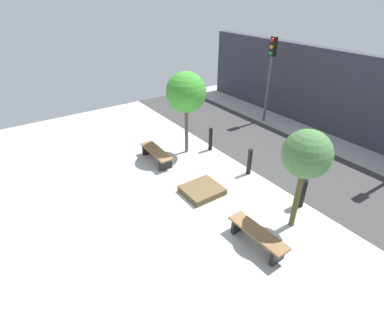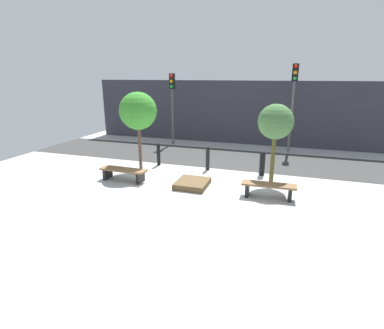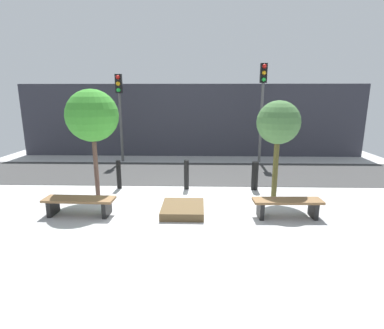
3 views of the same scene
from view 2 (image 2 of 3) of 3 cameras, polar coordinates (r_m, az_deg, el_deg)
ground_plane at (r=10.43m, az=0.40°, el=-3.81°), size 18.00×18.00×0.00m
road_strip at (r=13.85m, az=5.07°, el=1.35°), size 18.00×3.38×0.01m
building_facade at (r=16.85m, az=7.93°, el=9.84°), size 16.20×0.50×3.38m
bench_left at (r=10.99m, az=-12.91°, el=-1.43°), size 1.73×0.52×0.44m
bench_right at (r=9.53m, az=14.37°, el=-4.32°), size 1.65×0.48×0.45m
planter_bed at (r=10.22m, az=0.07°, el=-3.65°), size 1.05×1.15×0.20m
tree_behind_left_bench at (r=11.69m, az=-10.23°, el=9.94°), size 1.43×1.43×3.06m
tree_behind_right_bench at (r=10.36m, az=15.64°, el=7.70°), size 1.17×1.17×2.76m
bollard_far_left at (r=12.61m, az=-6.39°, el=1.88°), size 0.14×0.14×0.90m
bollard_left at (r=11.91m, az=3.00°, el=1.13°), size 0.15×0.15×0.93m
bollard_center at (r=11.57m, az=13.23°, el=0.13°), size 0.21×0.21×0.89m
traffic_light_west at (r=16.19m, az=-3.78°, el=12.84°), size 0.28×0.27×3.73m
traffic_light_mid_west at (r=15.03m, az=18.74°, el=12.74°), size 0.28×0.27×4.15m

